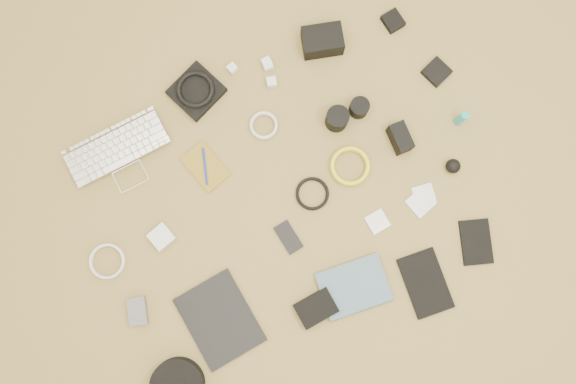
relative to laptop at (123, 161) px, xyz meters
name	(u,v)px	position (x,y,z in m)	size (l,w,h in m)	color
room_shell	(286,94)	(0.48, -0.34, 1.24)	(4.04, 4.04, 2.58)	olive
laptop	(123,161)	(0.00, 0.00, 0.00)	(0.36, 0.25, 0.03)	silver
headphone_pouch	(196,91)	(0.33, 0.13, 0.00)	(0.16, 0.15, 0.03)	black
headphones	(195,89)	(0.33, 0.13, 0.02)	(0.14, 0.14, 0.02)	black
charger_a	(232,68)	(0.48, 0.16, 0.00)	(0.03, 0.03, 0.03)	silver
charger_b	(268,66)	(0.60, 0.12, 0.00)	(0.03, 0.03, 0.03)	silver
charger_c	(267,62)	(0.60, 0.13, 0.00)	(0.03, 0.03, 0.03)	silver
charger_d	(272,82)	(0.59, 0.06, 0.00)	(0.03, 0.03, 0.03)	silver
dslr_camera	(322,41)	(0.81, 0.12, 0.03)	(0.14, 0.10, 0.08)	black
lens_pouch	(393,21)	(1.08, 0.09, 0.00)	(0.06, 0.07, 0.03)	black
notebook_olive	(205,167)	(0.26, -0.13, -0.01)	(0.10, 0.16, 0.01)	olive
pen_blue	(205,166)	(0.26, -0.13, 0.00)	(0.01, 0.01, 0.13)	#1323A1
cable_white_a	(264,126)	(0.50, -0.08, -0.01)	(0.10, 0.10, 0.01)	silver
lens_a	(337,119)	(0.75, -0.16, 0.03)	(0.08, 0.08, 0.09)	black
lens_b	(359,108)	(0.84, -0.16, 0.02)	(0.07, 0.07, 0.06)	black
card_reader	(437,72)	(1.15, -0.14, 0.00)	(0.08, 0.08, 0.02)	black
power_brick	(162,237)	(0.02, -0.30, 0.00)	(0.07, 0.07, 0.03)	silver
cable_white_b	(108,261)	(-0.18, -0.31, -0.01)	(0.12, 0.12, 0.01)	silver
cable_black	(312,194)	(0.56, -0.37, -0.01)	(0.12, 0.12, 0.01)	black
cable_yellow	(350,166)	(0.72, -0.33, -0.01)	(0.14, 0.14, 0.02)	yellow
flash	(400,138)	(0.92, -0.31, 0.02)	(0.06, 0.10, 0.08)	black
lens_cleaner	(461,118)	(1.14, -0.33, 0.03)	(0.03, 0.03, 0.10)	teal
battery_charger	(138,311)	(-0.14, -0.50, 0.00)	(0.06, 0.09, 0.03)	#58585D
tablet	(220,320)	(0.10, -0.64, -0.01)	(0.22, 0.28, 0.01)	black
phone	(288,237)	(0.43, -0.48, -0.01)	(0.06, 0.11, 0.01)	black
filter_case_left	(377,222)	(0.74, -0.55, -0.01)	(0.07, 0.07, 0.01)	silver
filter_case_mid	(420,203)	(0.90, -0.55, -0.01)	(0.08, 0.08, 0.01)	silver
filter_case_right	(424,195)	(0.92, -0.53, -0.01)	(0.07, 0.07, 0.01)	silver
air_blower	(453,166)	(1.05, -0.47, 0.01)	(0.05, 0.05, 0.05)	black
drive_case	(316,308)	(0.42, -0.73, 0.00)	(0.13, 0.09, 0.03)	black
paperback	(362,311)	(0.56, -0.81, 0.00)	(0.17, 0.23, 0.02)	#456075
notebook_black_a	(425,283)	(0.80, -0.81, -0.01)	(0.13, 0.22, 0.02)	black
notebook_black_b	(476,242)	(1.02, -0.75, -0.01)	(0.10, 0.16, 0.01)	black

